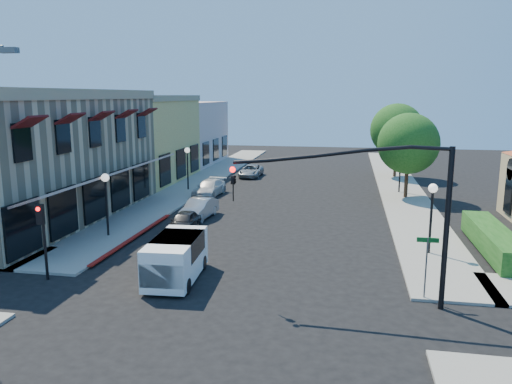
% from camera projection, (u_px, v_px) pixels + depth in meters
% --- Properties ---
extents(ground, '(120.00, 120.00, 0.00)m').
position_uv_depth(ground, '(220.00, 309.00, 18.40)').
color(ground, black).
rests_on(ground, ground).
extents(sidewalk_left, '(3.50, 50.00, 0.12)m').
position_uv_depth(sidewalk_left, '(203.00, 180.00, 46.03)').
color(sidewalk_left, gray).
rests_on(sidewalk_left, ground).
extents(sidewalk_right, '(3.50, 50.00, 0.12)m').
position_uv_depth(sidewalk_right, '(399.00, 186.00, 42.85)').
color(sidewalk_right, gray).
rests_on(sidewalk_right, ground).
extents(curb_red_strip, '(0.25, 10.00, 0.06)m').
position_uv_depth(curb_red_strip, '(136.00, 239.00, 27.37)').
color(curb_red_strip, maroon).
rests_on(curb_red_strip, ground).
extents(corner_brick_building, '(11.77, 18.20, 8.10)m').
position_uv_depth(corner_brick_building, '(24.00, 156.00, 31.05)').
color(corner_brick_building, tan).
rests_on(corner_brick_building, ground).
extents(yellow_stucco_building, '(10.00, 12.00, 7.60)m').
position_uv_depth(yellow_stucco_building, '(128.00, 139.00, 45.57)').
color(yellow_stucco_building, tan).
rests_on(yellow_stucco_building, ground).
extents(pink_stucco_building, '(10.00, 12.00, 7.00)m').
position_uv_depth(pink_stucco_building, '(173.00, 133.00, 57.21)').
color(pink_stucco_building, '#CDA59B').
rests_on(pink_stucco_building, ground).
extents(hedge, '(1.40, 8.00, 1.10)m').
position_uv_depth(hedge, '(492.00, 253.00, 24.96)').
color(hedge, '#144714').
rests_on(hedge, ground).
extents(street_tree_a, '(4.56, 4.56, 6.48)m').
position_uv_depth(street_tree_a, '(408.00, 144.00, 37.23)').
color(street_tree_a, '#342314').
rests_on(street_tree_a, ground).
extents(street_tree_b, '(4.94, 4.94, 7.02)m').
position_uv_depth(street_tree_b, '(397.00, 130.00, 46.81)').
color(street_tree_b, '#342314').
rests_on(street_tree_b, ground).
extents(signal_mast_arm, '(8.01, 0.39, 6.00)m').
position_uv_depth(signal_mast_arm, '(386.00, 198.00, 18.00)').
color(signal_mast_arm, black).
rests_on(signal_mast_arm, ground).
extents(secondary_signal, '(0.28, 0.42, 3.32)m').
position_uv_depth(secondary_signal, '(42.00, 228.00, 20.77)').
color(secondary_signal, black).
rests_on(secondary_signal, ground).
extents(street_name_sign, '(0.80, 0.06, 2.50)m').
position_uv_depth(street_name_sign, '(427.00, 258.00, 18.84)').
color(street_name_sign, '#595B5E').
rests_on(street_name_sign, ground).
extents(lamppost_left_near, '(0.44, 0.44, 3.57)m').
position_uv_depth(lamppost_left_near, '(106.00, 189.00, 27.14)').
color(lamppost_left_near, black).
rests_on(lamppost_left_near, ground).
extents(lamppost_left_far, '(0.44, 0.44, 3.57)m').
position_uv_depth(lamppost_left_far, '(187.00, 158.00, 40.65)').
color(lamppost_left_far, black).
rests_on(lamppost_left_far, ground).
extents(lamppost_right_near, '(0.44, 0.44, 3.57)m').
position_uv_depth(lamppost_right_near, '(432.00, 201.00, 24.05)').
color(lamppost_right_near, black).
rests_on(lamppost_right_near, ground).
extents(lamppost_right_far, '(0.44, 0.44, 3.57)m').
position_uv_depth(lamppost_right_far, '(401.00, 160.00, 39.49)').
color(lamppost_right_far, black).
rests_on(lamppost_right_far, ground).
extents(white_van, '(2.07, 4.28, 1.85)m').
position_uv_depth(white_van, '(176.00, 256.00, 21.04)').
color(white_van, white).
rests_on(white_van, ground).
extents(parked_car_a, '(1.37, 3.33, 1.13)m').
position_uv_depth(parked_car_a, '(184.00, 221.00, 28.89)').
color(parked_car_a, black).
rests_on(parked_car_a, ground).
extents(parked_car_b, '(1.67, 3.97, 1.28)m').
position_uv_depth(parked_car_b, '(199.00, 209.00, 31.69)').
color(parked_car_b, '#A2A4A7').
rests_on(parked_car_b, ground).
extents(parked_car_c, '(2.10, 4.36, 1.22)m').
position_uv_depth(parked_car_c, '(209.00, 188.00, 38.97)').
color(parked_car_c, silver).
rests_on(parked_car_c, ground).
extents(parked_car_d, '(1.91, 4.10, 1.14)m').
position_uv_depth(parked_car_d, '(251.00, 171.00, 48.12)').
color(parked_car_d, '#9B9DA0').
rests_on(parked_car_d, ground).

